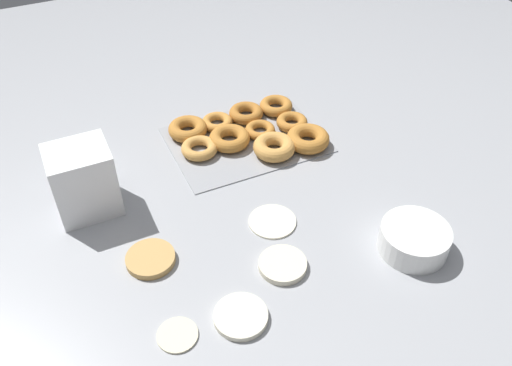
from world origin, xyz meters
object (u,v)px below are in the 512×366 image
pancake_4 (151,259)px  container_stack (83,180)px  pancake_3 (177,334)px  pancake_1 (241,316)px  pancake_2 (272,221)px  batter_bowl (414,239)px  donut_tray (250,133)px  pancake_0 (283,265)px

pancake_4 → container_stack: (0.08, -0.23, 0.08)m
pancake_3 → pancake_4: pancake_4 is taller
pancake_1 → pancake_4: bearing=-61.3°
pancake_2 → container_stack: container_stack is taller
pancake_2 → batter_bowl: (-0.25, 0.20, 0.03)m
pancake_2 → donut_tray: 0.33m
container_stack → pancake_0: bearing=132.9°
container_stack → pancake_1: bearing=114.5°
batter_bowl → container_stack: bearing=-35.0°
pancake_1 → pancake_0: bearing=-148.7°
pancake_1 → pancake_2: 0.27m
pancake_3 → pancake_2: bearing=-146.8°
pancake_0 → donut_tray: (-0.13, -0.45, 0.01)m
pancake_0 → container_stack: (0.34, -0.36, 0.08)m
pancake_3 → donut_tray: 0.65m
pancake_1 → batter_bowl: 0.42m
pancake_1 → container_stack: container_stack is taller
pancake_1 → pancake_3: bearing=-6.9°
pancake_1 → pancake_3: (0.13, -0.02, -0.00)m
pancake_4 → batter_bowl: 0.58m
donut_tray → pancake_2: bearing=74.5°
pancake_2 → donut_tray: bearing=-105.5°
batter_bowl → pancake_1: bearing=1.0°
donut_tray → pancake_4: bearing=39.5°
pancake_2 → pancake_4: pancake_4 is taller
pancake_2 → pancake_4: bearing=-1.0°
pancake_1 → batter_bowl: (-0.42, -0.01, 0.02)m
pancake_3 → donut_tray: size_ratio=0.19×
pancake_0 → pancake_2: (-0.04, -0.13, -0.00)m
pancake_4 → container_stack: size_ratio=0.63×
pancake_1 → donut_tray: size_ratio=0.26×
pancake_2 → pancake_0: bearing=73.1°
pancake_0 → pancake_3: 0.27m
pancake_3 → container_stack: size_ratio=0.47×
pancake_1 → pancake_3: 0.13m
donut_tray → container_stack: (0.46, 0.09, 0.07)m
pancake_1 → batter_bowl: bearing=-179.0°
pancake_0 → pancake_1: bearing=31.3°
pancake_2 → pancake_4: 0.29m
pancake_0 → pancake_3: bearing=14.3°
pancake_4 → pancake_0: bearing=151.8°
pancake_3 → container_stack: 0.44m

